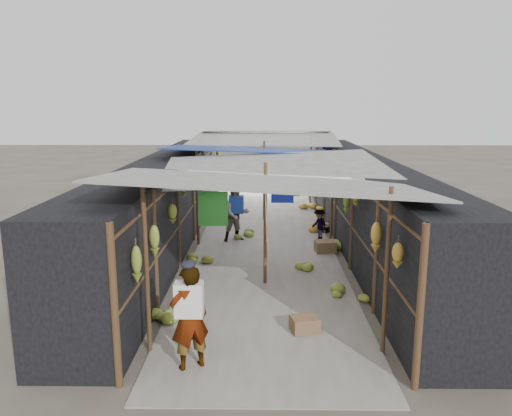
{
  "coord_description": "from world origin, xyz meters",
  "views": [
    {
      "loc": [
        -0.06,
        -7.11,
        3.76
      ],
      "look_at": [
        -0.22,
        4.94,
        1.25
      ],
      "focal_mm": 35.0,
      "sensor_mm": 36.0,
      "label": 1
    }
  ],
  "objects_px": {
    "vendor_elderly": "(189,318)",
    "vendor_seated": "(319,225)",
    "shopper_blue": "(236,214)",
    "crate_near": "(305,325)",
    "black_basin": "(320,228)"
  },
  "relations": [
    {
      "from": "crate_near",
      "to": "vendor_seated",
      "type": "relative_size",
      "value": 0.49
    },
    {
      "from": "vendor_elderly",
      "to": "shopper_blue",
      "type": "relative_size",
      "value": 1.02
    },
    {
      "from": "crate_near",
      "to": "vendor_elderly",
      "type": "height_order",
      "value": "vendor_elderly"
    },
    {
      "from": "vendor_elderly",
      "to": "vendor_seated",
      "type": "relative_size",
      "value": 1.71
    },
    {
      "from": "vendor_elderly",
      "to": "vendor_seated",
      "type": "bearing_deg",
      "value": -139.89
    },
    {
      "from": "crate_near",
      "to": "vendor_elderly",
      "type": "relative_size",
      "value": 0.29
    },
    {
      "from": "black_basin",
      "to": "vendor_elderly",
      "type": "bearing_deg",
      "value": -109.2
    },
    {
      "from": "shopper_blue",
      "to": "vendor_seated",
      "type": "distance_m",
      "value": 2.34
    },
    {
      "from": "vendor_elderly",
      "to": "vendor_seated",
      "type": "distance_m",
      "value": 7.47
    },
    {
      "from": "black_basin",
      "to": "vendor_seated",
      "type": "relative_size",
      "value": 0.63
    },
    {
      "from": "crate_near",
      "to": "black_basin",
      "type": "relative_size",
      "value": 0.78
    },
    {
      "from": "shopper_blue",
      "to": "vendor_seated",
      "type": "bearing_deg",
      "value": -23.19
    },
    {
      "from": "black_basin",
      "to": "vendor_seated",
      "type": "height_order",
      "value": "vendor_seated"
    },
    {
      "from": "black_basin",
      "to": "vendor_seated",
      "type": "distance_m",
      "value": 1.12
    },
    {
      "from": "shopper_blue",
      "to": "vendor_seated",
      "type": "relative_size",
      "value": 1.68
    }
  ]
}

